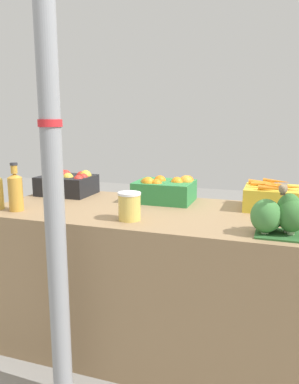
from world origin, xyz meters
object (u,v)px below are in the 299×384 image
at_px(support_pole, 51,151).
at_px(orange_crate, 166,189).
at_px(pickle_jar, 129,206).
at_px(carrot_crate, 276,198).
at_px(juice_bottle_amber, 16,191).
at_px(sparrow_bird, 283,189).
at_px(broccoli_pile, 279,216).
at_px(apple_crate, 68,183).

height_order(support_pole, orange_crate, support_pole).
height_order(orange_crate, pickle_jar, orange_crate).
xyz_separation_m(support_pole, carrot_crate, (0.90, 0.80, -0.30)).
height_order(juice_bottle_amber, sparrow_bird, juice_bottle_amber).
bearing_deg(broccoli_pile, pickle_jar, 178.90).
bearing_deg(apple_crate, pickle_jar, -36.86).
xyz_separation_m(carrot_crate, sparrow_bird, (0.02, -0.50, 0.14)).
xyz_separation_m(carrot_crate, pickle_jar, (-0.69, -0.46, 0.00)).
relative_size(support_pole, juice_bottle_amber, 8.85).
xyz_separation_m(orange_crate, juice_bottle_amber, (-0.71, -0.48, 0.04)).
xyz_separation_m(juice_bottle_amber, sparrow_bird, (1.37, -0.02, 0.10)).
bearing_deg(juice_bottle_amber, broccoli_pile, 0.29).
bearing_deg(sparrow_bird, broccoli_pile, -158.97).
xyz_separation_m(orange_crate, sparrow_bird, (0.66, -0.51, 0.14)).
distance_m(support_pole, carrot_crate, 1.24).
distance_m(carrot_crate, pickle_jar, 0.83).
bearing_deg(support_pole, carrot_crate, 41.68).
bearing_deg(pickle_jar, carrot_crate, 33.93).
bearing_deg(broccoli_pile, juice_bottle_amber, -179.71).
height_order(pickle_jar, sparrow_bird, sparrow_bird).
bearing_deg(pickle_jar, broccoli_pile, -1.10).
distance_m(apple_crate, pickle_jar, 0.78).
bearing_deg(broccoli_pile, orange_crate, 143.77).
relative_size(orange_crate, juice_bottle_amber, 1.30).
relative_size(apple_crate, carrot_crate, 1.00).
height_order(apple_crate, orange_crate, same).
xyz_separation_m(apple_crate, pickle_jar, (0.62, -0.47, -0.00)).
bearing_deg(apple_crate, broccoli_pile, -19.94).
relative_size(carrot_crate, sparrow_bird, 2.52).
distance_m(orange_crate, sparrow_bird, 0.84).
relative_size(support_pole, carrot_crate, 6.83).
height_order(support_pole, juice_bottle_amber, support_pole).
bearing_deg(apple_crate, carrot_crate, -0.21).
distance_m(apple_crate, broccoli_pile, 1.41).
distance_m(broccoli_pile, pickle_jar, 0.70).
relative_size(support_pole, apple_crate, 6.83).
bearing_deg(sparrow_bird, juice_bottle_amber, -83.13).
relative_size(support_pole, sparrow_bird, 17.23).
distance_m(support_pole, broccoli_pile, 1.01).
relative_size(juice_bottle_amber, sparrow_bird, 1.95).
bearing_deg(pickle_jar, sparrow_bird, -3.39).
bearing_deg(sparrow_bird, orange_crate, -119.76).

